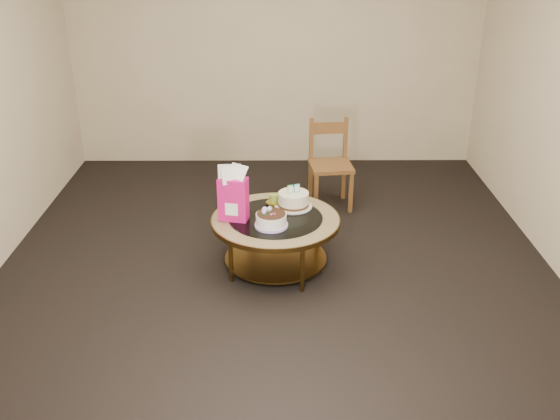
{
  "coord_description": "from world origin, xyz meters",
  "views": [
    {
      "loc": [
        0.01,
        -4.4,
        2.58
      ],
      "look_at": [
        0.03,
        0.02,
        0.51
      ],
      "focal_mm": 40.0,
      "sensor_mm": 36.0,
      "label": 1
    }
  ],
  "objects_px": {
    "decorated_cake": "(271,220)",
    "coffee_table": "(276,226)",
    "gift_bag": "(233,193)",
    "dining_chair": "(330,164)",
    "cream_cake": "(293,200)"
  },
  "relations": [
    {
      "from": "decorated_cake",
      "to": "dining_chair",
      "type": "relative_size",
      "value": 0.3
    },
    {
      "from": "cream_cake",
      "to": "dining_chair",
      "type": "relative_size",
      "value": 0.36
    },
    {
      "from": "coffee_table",
      "to": "dining_chair",
      "type": "xyz_separation_m",
      "value": [
        0.53,
        1.25,
        0.05
      ]
    },
    {
      "from": "cream_cake",
      "to": "decorated_cake",
      "type": "bearing_deg",
      "value": -137.87
    },
    {
      "from": "cream_cake",
      "to": "dining_chair",
      "type": "xyz_separation_m",
      "value": [
        0.38,
        1.05,
        -0.09
      ]
    },
    {
      "from": "coffee_table",
      "to": "gift_bag",
      "type": "xyz_separation_m",
      "value": [
        -0.32,
        -0.03,
        0.3
      ]
    },
    {
      "from": "gift_bag",
      "to": "dining_chair",
      "type": "height_order",
      "value": "gift_bag"
    },
    {
      "from": "decorated_cake",
      "to": "coffee_table",
      "type": "bearing_deg",
      "value": 77.52
    },
    {
      "from": "coffee_table",
      "to": "decorated_cake",
      "type": "bearing_deg",
      "value": -102.48
    },
    {
      "from": "decorated_cake",
      "to": "cream_cake",
      "type": "relative_size",
      "value": 0.83
    },
    {
      "from": "coffee_table",
      "to": "cream_cake",
      "type": "relative_size",
      "value": 3.33
    },
    {
      "from": "decorated_cake",
      "to": "gift_bag",
      "type": "distance_m",
      "value": 0.36
    },
    {
      "from": "dining_chair",
      "to": "gift_bag",
      "type": "bearing_deg",
      "value": -129.74
    },
    {
      "from": "gift_bag",
      "to": "dining_chair",
      "type": "distance_m",
      "value": 1.56
    },
    {
      "from": "gift_bag",
      "to": "coffee_table",
      "type": "bearing_deg",
      "value": 17.55
    }
  ]
}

